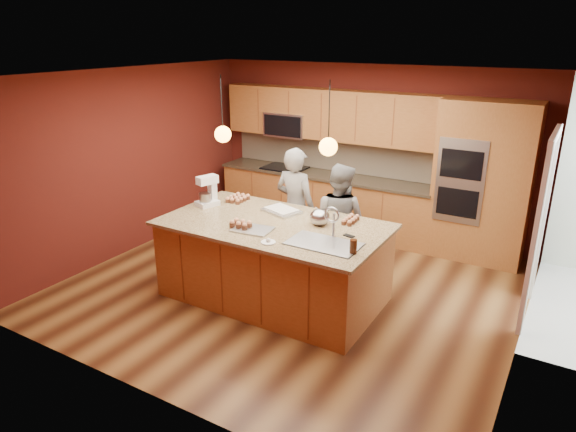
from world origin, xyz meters
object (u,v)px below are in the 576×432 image
Objects in this scene: stand_mixer at (208,193)px; person_right at (339,221)px; island at (275,260)px; mixing_bowl at (320,217)px; person_left at (295,208)px.

person_right is at bearing 48.08° from stand_mixer.
island reaches higher than mixing_bowl.
person_right is at bearing 97.65° from mixing_bowl.
person_right is (0.67, 0.00, -0.07)m from person_left.
person_left is at bearing 3.43° from person_right.
person_left reaches higher than person_right.
person_right is 6.53× the size of mixing_bowl.
stand_mixer reaches higher than mixing_bowl.
person_right is (0.39, 1.01, 0.27)m from island.
stand_mixer is (-1.12, 0.14, 0.66)m from island.
mixing_bowl is at bearing 139.20° from person_left.
person_left reaches higher than island.
person_left is 1.12m from mixing_bowl.
island is 1.11m from person_right.
person_left reaches higher than mixing_bowl.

